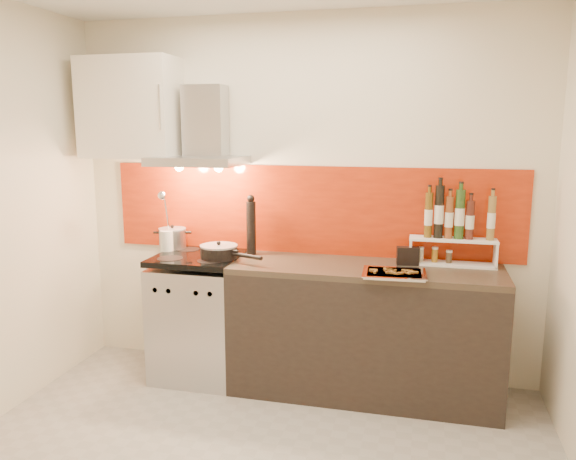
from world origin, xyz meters
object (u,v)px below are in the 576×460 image
(range_stove, at_px, (200,317))
(saute_pan, at_px, (220,252))
(stock_pot, at_px, (173,238))
(counter, at_px, (364,330))
(baking_tray, at_px, (394,273))
(pepper_mill, at_px, (251,226))

(range_stove, bearing_deg, saute_pan, -16.74)
(range_stove, relative_size, saute_pan, 1.86)
(saute_pan, bearing_deg, stock_pot, 153.40)
(counter, height_order, baking_tray, baking_tray)
(saute_pan, relative_size, baking_tray, 1.20)
(range_stove, distance_m, counter, 1.20)
(range_stove, distance_m, pepper_mill, 0.77)
(pepper_mill, distance_m, baking_tray, 1.12)
(pepper_mill, bearing_deg, baking_tray, -18.95)
(saute_pan, bearing_deg, counter, 3.43)
(stock_pot, relative_size, baking_tray, 0.51)
(counter, height_order, stock_pot, stock_pot)
(counter, relative_size, stock_pot, 8.75)
(counter, xyz_separation_m, pepper_mill, (-0.85, 0.15, 0.66))
(saute_pan, bearing_deg, baking_tray, -6.87)
(range_stove, height_order, baking_tray, baking_tray)
(saute_pan, bearing_deg, pepper_mill, 52.52)
(range_stove, distance_m, baking_tray, 1.49)
(counter, distance_m, pepper_mill, 1.09)
(counter, xyz_separation_m, saute_pan, (-1.01, -0.06, 0.51))
(range_stove, bearing_deg, baking_tray, -8.22)
(counter, relative_size, baking_tray, 4.43)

